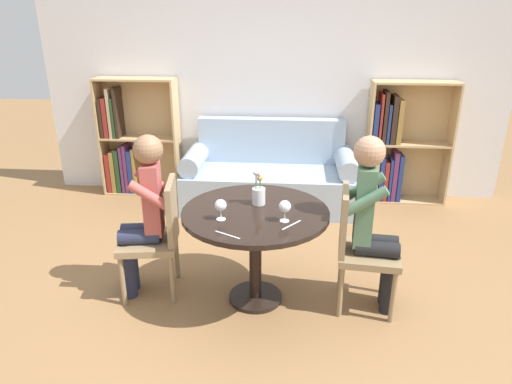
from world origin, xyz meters
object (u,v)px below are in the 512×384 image
flower_vase (259,192)px  wine_glass_right (285,207)px  bookshelf_left (131,143)px  wine_glass_left (221,206)px  couch (269,178)px  chair_right (359,244)px  person_right (374,221)px  bookshelf_right (396,148)px  person_left (143,212)px  chair_left (158,233)px

flower_vase → wine_glass_right: bearing=-55.0°
bookshelf_left → flower_vase: bearing=-50.1°
wine_glass_left → wine_glass_right: (0.43, 0.01, 0.00)m
couch → bookshelf_left: bearing=170.8°
couch → chair_right: couch is taller
bookshelf_left → person_right: bookshelf_left is taller
bookshelf_right → person_right: (-0.57, -2.11, 0.07)m
couch → wine_glass_left: (-0.22, -2.00, 0.52)m
bookshelf_left → wine_glass_left: size_ratio=9.39×
chair_right → bookshelf_left: bearing=54.2°
bookshelf_right → person_left: bookshelf_right is taller
bookshelf_right → flower_vase: bearing=-124.9°
wine_glass_left → bookshelf_left: bearing=122.1°
bookshelf_right → wine_glass_left: (-1.61, -2.27, 0.21)m
bookshelf_right → wine_glass_right: bearing=-117.7°
couch → chair_right: (0.73, -1.83, 0.18)m
person_left → chair_right: bearing=80.4°
bookshelf_left → flower_vase: size_ratio=5.15×
bookshelf_right → flower_vase: (-1.38, -1.98, 0.20)m
wine_glass_left → couch: bearing=83.8°
chair_right → wine_glass_left: size_ratio=6.26×
bookshelf_right → person_right: 2.19m
couch → wine_glass_left: 2.08m
chair_right → flower_vase: size_ratio=3.43×
person_left → wine_glass_left: (0.60, -0.20, 0.16)m
chair_left → person_left: 0.20m
bookshelf_right → bookshelf_left: bearing=180.0°
chair_right → wine_glass_right: bearing=112.8°
person_right → flower_vase: (-0.81, 0.13, 0.13)m
bookshelf_left → wine_glass_right: bearing=-50.7°
flower_vase → bookshelf_left: bearing=129.9°
chair_left → wine_glass_left: (0.52, -0.22, 0.34)m
person_right → wine_glass_left: 1.06m
bookshelf_left → person_left: (0.82, -2.07, 0.07)m
person_right → bookshelf_right: bearing=-9.6°
person_left → wine_glass_right: person_left is taller
wine_glass_left → wine_glass_right: wine_glass_right is taller
chair_left → wine_glass_right: chair_left is taller
chair_left → person_left: bearing=-84.2°
couch → person_left: person_left is taller
chair_right → person_right: 0.21m
bookshelf_left → couch: bearing=-9.2°
bookshelf_left → chair_left: size_ratio=1.50×
bookshelf_right → person_left: 3.03m
wine_glass_left → flower_vase: size_ratio=0.55×
chair_right → person_left: person_left is taller
bookshelf_right → person_left: (-2.21, -2.07, 0.05)m
bookshelf_left → chair_right: bearing=-41.4°
chair_left → chair_right: (1.47, -0.05, 0.00)m
chair_right → wine_glass_right: size_ratio=6.10×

